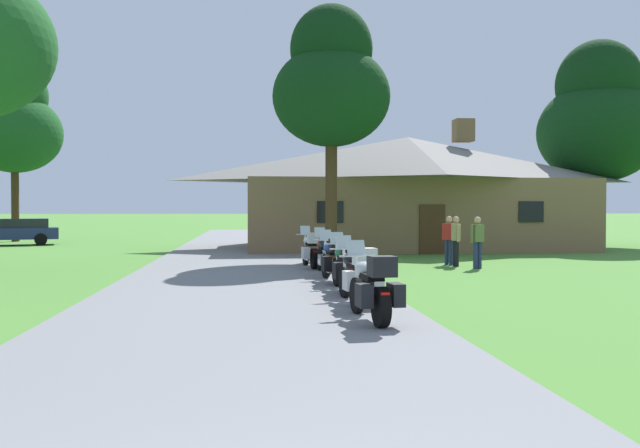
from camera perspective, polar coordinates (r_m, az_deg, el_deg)
ground_plane at (r=22.70m, az=-6.46°, el=-3.55°), size 500.00×500.00×0.00m
asphalt_driveway at (r=20.71m, az=-6.50°, el=-3.94°), size 6.40×80.00×0.06m
motorcycle_silver_nearest_to_camera at (r=11.03m, az=4.46°, el=-5.50°), size 0.85×2.08×1.30m
motorcycle_black_second_in_row at (r=13.16m, az=3.17°, el=-4.40°), size 0.86×2.08×1.30m
motorcycle_green_third_in_row at (r=15.17m, az=2.20°, el=-3.64°), size 0.80×2.08×1.30m
motorcycle_blue_fourth_in_row at (r=17.04m, az=1.14°, el=-3.10°), size 0.82×2.08×1.30m
motorcycle_red_fifth_in_row at (r=19.34m, az=0.34°, el=-2.55°), size 0.66×2.08×1.30m
motorcycle_white_farthest_in_row at (r=21.13m, az=-0.75°, el=-2.25°), size 0.84×2.08×1.30m
stone_lodge at (r=32.99m, az=7.43°, el=2.78°), size 16.40×9.37×6.30m
bystander_red_shirt_near_lodge at (r=23.29m, az=10.88°, el=-1.15°), size 0.40×0.44×1.67m
bystander_olive_shirt_beside_signpost at (r=22.04m, az=13.21°, el=-1.30°), size 0.51×0.35×1.67m
bystander_tan_shirt_by_tree at (r=22.79m, az=11.45°, el=-1.21°), size 0.22×0.55×1.67m
tree_by_lodge_front at (r=25.40m, az=0.97°, el=11.84°), size 4.36×4.36×9.46m
tree_left_far at (r=43.57m, az=-24.49°, el=7.84°), size 5.43×5.43×10.55m
tree_right_of_lodge at (r=38.14m, az=22.51°, el=8.29°), size 6.15×6.15×10.67m
parked_navy_suv_far_left at (r=38.90m, az=-24.61°, el=-0.51°), size 4.93×3.08×1.40m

